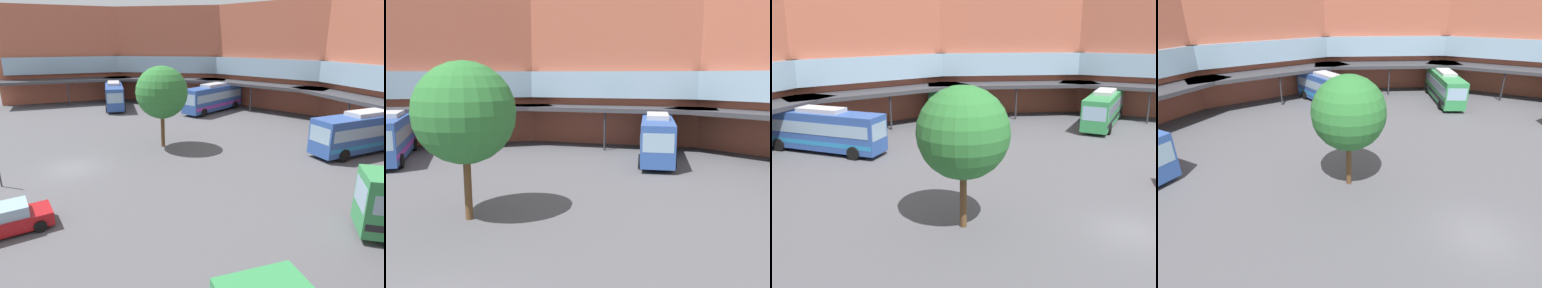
# 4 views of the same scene
# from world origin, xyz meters

# --- Properties ---
(ground_plane) EXTENTS (118.77, 118.77, 0.00)m
(ground_plane) POSITION_xyz_m (0.00, 0.00, 0.00)
(ground_plane) COLOR #515156
(station_building) EXTENTS (74.93, 47.02, 14.89)m
(station_building) POSITION_xyz_m (-0.00, 18.38, 7.18)
(station_building) COLOR #AD5942
(station_building) RESTS_ON ground
(bus_0) EXTENTS (7.88, 9.96, 3.81)m
(bus_0) POSITION_xyz_m (17.81, 18.07, 1.92)
(bus_0) COLOR #338C4C
(bus_0) RESTS_ON ground
(bus_2) EXTENTS (3.39, 11.06, 3.79)m
(bus_2) POSITION_xyz_m (4.91, 24.89, 1.92)
(bus_2) COLOR #2D519E
(bus_2) RESTS_ON ground
(bus_4) EXTENTS (11.56, 3.20, 3.80)m
(bus_4) POSITION_xyz_m (24.96, 4.55, 1.92)
(bus_4) COLOR #338C4C
(bus_4) RESTS_ON ground
(plaza_tree) EXTENTS (4.81, 4.81, 7.58)m
(plaza_tree) POSITION_xyz_m (-3.01, 8.32, 5.16)
(plaza_tree) COLOR brown
(plaza_tree) RESTS_ON ground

